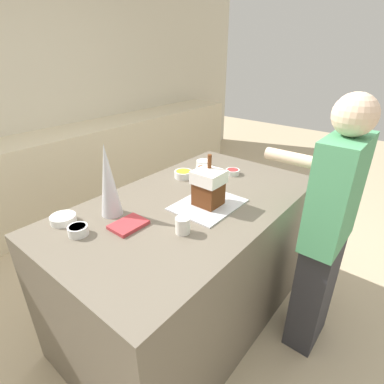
# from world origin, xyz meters

# --- Properties ---
(ground_plane) EXTENTS (12.00, 12.00, 0.00)m
(ground_plane) POSITION_xyz_m (0.00, 0.00, 0.00)
(ground_plane) COLOR #C6B28E
(wall_back) EXTENTS (8.00, 0.05, 2.60)m
(wall_back) POSITION_xyz_m (0.00, 2.42, 1.30)
(wall_back) COLOR beige
(wall_back) RESTS_ON ground_plane
(back_cabinet_block) EXTENTS (6.00, 0.60, 0.94)m
(back_cabinet_block) POSITION_xyz_m (0.00, 2.09, 0.47)
(back_cabinet_block) COLOR beige
(back_cabinet_block) RESTS_ON ground_plane
(kitchen_island) EXTENTS (1.75, 1.00, 0.92)m
(kitchen_island) POSITION_xyz_m (0.00, 0.00, 0.46)
(kitchen_island) COLOR #6B6051
(kitchen_island) RESTS_ON ground_plane
(baking_tray) EXTENTS (0.41, 0.32, 0.01)m
(baking_tray) POSITION_xyz_m (0.03, -0.11, 0.93)
(baking_tray) COLOR silver
(baking_tray) RESTS_ON kitchen_island
(gingerbread_house) EXTENTS (0.16, 0.16, 0.29)m
(gingerbread_house) POSITION_xyz_m (0.04, -0.11, 1.05)
(gingerbread_house) COLOR #5B2D14
(gingerbread_house) RESTS_ON baking_tray
(decorative_tree) EXTENTS (0.12, 0.12, 0.41)m
(decorative_tree) POSITION_xyz_m (-0.39, 0.25, 1.13)
(decorative_tree) COLOR silver
(decorative_tree) RESTS_ON kitchen_island
(candy_bowl_far_left) EXTENTS (0.11, 0.11, 0.05)m
(candy_bowl_far_left) POSITION_xyz_m (0.52, 0.30, 0.95)
(candy_bowl_far_left) COLOR silver
(candy_bowl_far_left) RESTS_ON kitchen_island
(candy_bowl_beside_tree) EXTENTS (0.10, 0.10, 0.04)m
(candy_bowl_beside_tree) POSITION_xyz_m (0.54, 0.04, 0.94)
(candy_bowl_beside_tree) COLOR silver
(candy_bowl_beside_tree) RESTS_ON kitchen_island
(candy_bowl_near_tray_right) EXTENTS (0.13, 0.13, 0.05)m
(candy_bowl_near_tray_right) POSITION_xyz_m (0.42, 0.20, 0.95)
(candy_bowl_near_tray_right) COLOR white
(candy_bowl_near_tray_right) RESTS_ON kitchen_island
(candy_bowl_behind_tray) EXTENTS (0.14, 0.14, 0.04)m
(candy_bowl_behind_tray) POSITION_xyz_m (-0.62, 0.38, 0.95)
(candy_bowl_behind_tray) COLOR white
(candy_bowl_behind_tray) RESTS_ON kitchen_island
(candy_bowl_center_rear) EXTENTS (0.10, 0.10, 0.05)m
(candy_bowl_center_rear) POSITION_xyz_m (-0.63, 0.21, 0.95)
(candy_bowl_center_rear) COLOR white
(candy_bowl_center_rear) RESTS_ON kitchen_island
(candy_bowl_far_right) EXTENTS (0.13, 0.13, 0.05)m
(candy_bowl_far_right) POSITION_xyz_m (0.26, 0.28, 0.95)
(candy_bowl_far_right) COLOR silver
(candy_bowl_far_right) RESTS_ON kitchen_island
(cookbook) EXTENTS (0.18, 0.14, 0.02)m
(cookbook) POSITION_xyz_m (-0.42, 0.07, 0.93)
(cookbook) COLOR #B23338
(cookbook) RESTS_ON kitchen_island
(mug) EXTENTS (0.08, 0.08, 0.09)m
(mug) POSITION_xyz_m (-0.29, -0.19, 0.97)
(mug) COLOR white
(mug) RESTS_ON kitchen_island
(person) EXTENTS (0.42, 0.52, 1.60)m
(person) POSITION_xyz_m (0.34, -0.73, 0.83)
(person) COLOR #333338
(person) RESTS_ON ground_plane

